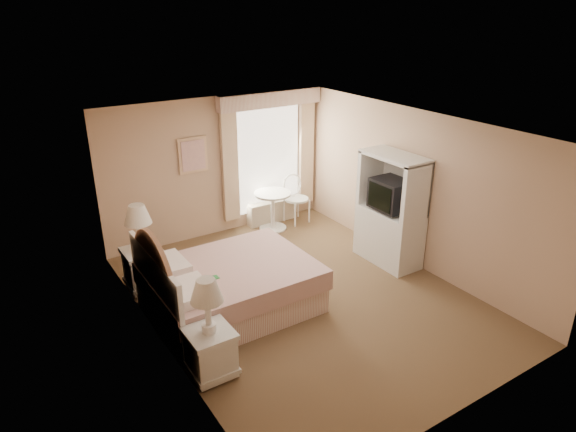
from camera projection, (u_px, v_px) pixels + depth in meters
room at (305, 218)px, 6.99m from camera, size 4.21×5.51×2.51m
window at (270, 155)px, 9.54m from camera, size 2.05×0.22×2.51m
framed_art at (193, 155)px, 8.75m from camera, size 0.52×0.04×0.62m
bed at (224, 287)px, 7.01m from camera, size 2.20×1.73×1.53m
nightstand_near at (210, 341)px, 5.75m from camera, size 0.51×0.51×1.23m
nightstand_far at (143, 258)px, 7.54m from camera, size 0.54×0.54×1.31m
round_table at (273, 205)px, 9.53m from camera, size 0.68×0.68×0.72m
cafe_chair at (295, 195)px, 9.86m from camera, size 0.48×0.48×0.93m
armoire at (390, 218)px, 8.24m from camera, size 0.55×1.09×1.82m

